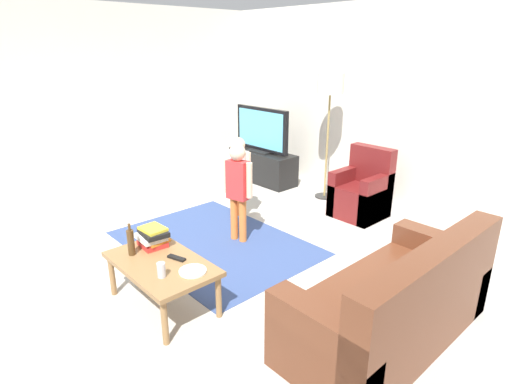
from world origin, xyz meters
TOP-DOWN VIEW (x-y plane):
  - ground at (0.00, 0.00)m, footprint 7.80×7.80m
  - wall_back at (0.00, 3.00)m, footprint 6.00×0.12m
  - wall_left at (-3.00, 0.00)m, footprint 0.12×6.00m
  - area_rug at (-0.39, 0.32)m, footprint 2.20×1.60m
  - tv_stand at (-1.71, 2.30)m, footprint 1.20×0.44m
  - tv at (-1.71, 2.28)m, footprint 1.10×0.28m
  - couch at (1.86, 0.33)m, footprint 0.80×1.80m
  - armchair at (0.24, 2.26)m, footprint 0.60×0.60m
  - floor_lamp at (-0.53, 2.45)m, footprint 0.36×0.36m
  - child_near_tv at (-0.80, 1.03)m, footprint 0.34×0.18m
  - child_center at (-0.27, 0.58)m, footprint 0.37×0.19m
  - coffee_table at (0.28, -0.72)m, footprint 1.00×0.60m
  - book_stack at (-0.03, -0.62)m, footprint 0.30×0.25m
  - bottle at (-0.00, -0.84)m, footprint 0.06×0.06m
  - tv_remote at (0.33, -0.60)m, footprint 0.18×0.10m
  - soda_can at (0.50, -0.84)m, footprint 0.07×0.07m
  - plate at (0.60, -0.62)m, footprint 0.22×0.22m

SIDE VIEW (x-z plane):
  - ground at x=0.00m, z-range 0.00..0.00m
  - area_rug at x=-0.39m, z-range 0.00..0.01m
  - tv_stand at x=-1.71m, z-range -0.01..0.49m
  - couch at x=1.86m, z-range -0.14..0.72m
  - armchair at x=0.24m, z-range -0.15..0.75m
  - coffee_table at x=0.28m, z-range 0.16..0.58m
  - plate at x=0.60m, z-range 0.42..0.44m
  - tv_remote at x=0.33m, z-range 0.42..0.44m
  - soda_can at x=0.50m, z-range 0.42..0.54m
  - book_stack at x=-0.03m, z-range 0.42..0.60m
  - bottle at x=0.00m, z-range 0.40..0.68m
  - child_near_tv at x=-0.80m, z-range 0.11..1.16m
  - child_center at x=-0.27m, z-range 0.11..1.24m
  - tv at x=-1.71m, z-range 0.49..1.20m
  - wall_back at x=0.00m, z-range 0.00..2.70m
  - wall_left at x=-3.00m, z-range 0.00..2.70m
  - floor_lamp at x=-0.53m, z-range 0.65..2.43m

